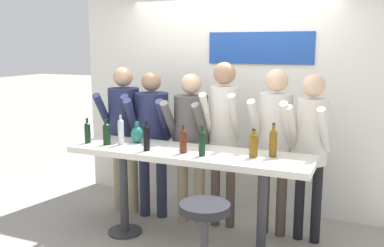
{
  "coord_description": "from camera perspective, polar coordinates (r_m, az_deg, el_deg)",
  "views": [
    {
      "loc": [
        1.6,
        -3.65,
        1.96
      ],
      "look_at": [
        0.0,
        0.09,
        1.22
      ],
      "focal_mm": 40.0,
      "sensor_mm": 36.0,
      "label": 1
    }
  ],
  "objects": [
    {
      "name": "wine_bottle_4",
      "position": [
        4.54,
        -13.77,
        -1.06
      ],
      "size": [
        0.06,
        0.06,
        0.26
      ],
      "color": "black",
      "rests_on": "tasting_table"
    },
    {
      "name": "decorative_vase",
      "position": [
        4.46,
        -7.32,
        -1.44
      ],
      "size": [
        0.13,
        0.13,
        0.22
      ],
      "color": "#1E665B",
      "rests_on": "tasting_table"
    },
    {
      "name": "wine_bottle_0",
      "position": [
        4.39,
        -9.47,
        -0.92
      ],
      "size": [
        0.06,
        0.06,
        0.33
      ],
      "color": "#B7BCC1",
      "rests_on": "tasting_table"
    },
    {
      "name": "person_right",
      "position": [
        4.33,
        15.56,
        -1.94
      ],
      "size": [
        0.4,
        0.53,
        1.7
      ],
      "rotation": [
        0.0,
        0.0,
        -0.1
      ],
      "color": "black",
      "rests_on": "ground_plane"
    },
    {
      "name": "bar_stool",
      "position": [
        3.51,
        1.69,
        -14.38
      ],
      "size": [
        0.42,
        0.42,
        0.74
      ],
      "color": "#333338",
      "rests_on": "ground_plane"
    },
    {
      "name": "person_far_left",
      "position": [
        5.02,
        -9.06,
        -0.02
      ],
      "size": [
        0.46,
        0.57,
        1.72
      ],
      "rotation": [
        0.0,
        0.0,
        0.09
      ],
      "color": "gray",
      "rests_on": "ground_plane"
    },
    {
      "name": "wine_bottle_2",
      "position": [
        4.1,
        -6.09,
        -1.77
      ],
      "size": [
        0.06,
        0.06,
        0.3
      ],
      "color": "black",
      "rests_on": "tasting_table"
    },
    {
      "name": "tasting_table",
      "position": [
        4.14,
        -0.52,
        -5.58
      ],
      "size": [
        2.37,
        0.63,
        0.97
      ],
      "color": "silver",
      "rests_on": "ground_plane"
    },
    {
      "name": "back_wall",
      "position": [
        5.19,
        5.13,
        4.4
      ],
      "size": [
        3.97,
        0.12,
        2.85
      ],
      "color": "silver",
      "rests_on": "ground_plane"
    },
    {
      "name": "person_left",
      "position": [
        4.83,
        -5.37,
        -0.74
      ],
      "size": [
        0.51,
        0.61,
        1.68
      ],
      "rotation": [
        0.0,
        0.0,
        0.2
      ],
      "color": "#23283D",
      "rests_on": "ground_plane"
    },
    {
      "name": "person_center_left",
      "position": [
        4.62,
        -0.18,
        -1.24
      ],
      "size": [
        0.44,
        0.53,
        1.67
      ],
      "rotation": [
        0.0,
        0.0,
        0.01
      ],
      "color": "gray",
      "rests_on": "ground_plane"
    },
    {
      "name": "person_center",
      "position": [
        4.52,
        4.24,
        -0.15
      ],
      "size": [
        0.4,
        0.55,
        1.8
      ],
      "rotation": [
        0.0,
        0.0,
        0.11
      ],
      "color": "#473D33",
      "rests_on": "ground_plane"
    },
    {
      "name": "person_center_right",
      "position": [
        4.4,
        10.99,
        -1.3
      ],
      "size": [
        0.42,
        0.54,
        1.74
      ],
      "rotation": [
        0.0,
        0.0,
        -0.06
      ],
      "color": "#473D33",
      "rests_on": "ground_plane"
    },
    {
      "name": "wine_bottle_7",
      "position": [
        3.88,
        8.2,
        -2.71
      ],
      "size": [
        0.08,
        0.08,
        0.26
      ],
      "color": "brown",
      "rests_on": "tasting_table"
    },
    {
      "name": "ground_plane",
      "position": [
        4.44,
        -0.5,
        -15.88
      ],
      "size": [
        40.0,
        40.0,
        0.0
      ],
      "primitive_type": "plane",
      "color": "gray"
    },
    {
      "name": "wine_bottle_5",
      "position": [
        4.0,
        -1.19,
        -2.22
      ],
      "size": [
        0.07,
        0.07,
        0.27
      ],
      "color": "#4C1E0F",
      "rests_on": "tasting_table"
    },
    {
      "name": "wine_bottle_1",
      "position": [
        4.41,
        -11.33,
        -1.23
      ],
      "size": [
        0.07,
        0.07,
        0.26
      ],
      "color": "black",
      "rests_on": "tasting_table"
    },
    {
      "name": "wine_bottle_3",
      "position": [
        3.92,
        10.78,
        -2.38
      ],
      "size": [
        0.07,
        0.07,
        0.31
      ],
      "color": "brown",
      "rests_on": "tasting_table"
    },
    {
      "name": "wine_bottle_6",
      "position": [
        3.89,
        1.34,
        -2.48
      ],
      "size": [
        0.06,
        0.06,
        0.29
      ],
      "color": "black",
      "rests_on": "tasting_table"
    }
  ]
}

